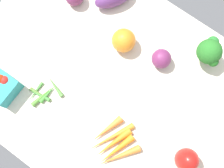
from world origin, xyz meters
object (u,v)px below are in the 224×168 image
at_px(broccoli_head, 210,51).
at_px(berry_basket, 1,87).
at_px(bell_pepper_red, 187,160).
at_px(red_onion_center, 161,59).
at_px(carrot_bunch, 113,144).
at_px(heirloom_tomato_orange, 124,40).
at_px(okra_pile, 44,93).

bearing_deg(broccoli_head, berry_basket, 45.27).
distance_m(bell_pepper_red, broccoli_head, 0.36).
xyz_separation_m(bell_pepper_red, broccoli_head, (0.13, -0.34, 0.01)).
relative_size(berry_basket, red_onion_center, 1.43).
xyz_separation_m(berry_basket, broccoli_head, (-0.50, -0.50, 0.03)).
bearing_deg(carrot_bunch, broccoli_head, -100.99).
bearing_deg(berry_basket, red_onion_center, -133.68).
bearing_deg(berry_basket, broccoli_head, -134.73).
distance_m(heirloom_tomato_orange, red_onion_center, 0.14).
bearing_deg(okra_pile, broccoli_head, -130.92).
relative_size(carrot_bunch, broccoli_head, 1.64).
height_order(berry_basket, red_onion_center, berry_basket).
distance_m(carrot_bunch, red_onion_center, 0.33).
bearing_deg(berry_basket, carrot_bunch, -170.45).
height_order(heirloom_tomato_orange, red_onion_center, heirloom_tomato_orange).
bearing_deg(broccoli_head, carrot_bunch, 79.01).
distance_m(carrot_bunch, okra_pile, 0.29).
bearing_deg(berry_basket, okra_pile, -150.63).
bearing_deg(carrot_bunch, bell_pepper_red, -156.56).
bearing_deg(okra_pile, heirloom_tomato_orange, -111.00).
height_order(heirloom_tomato_orange, bell_pepper_red, bell_pepper_red).
relative_size(carrot_bunch, okra_pile, 1.53).
height_order(berry_basket, broccoli_head, broccoli_head).
xyz_separation_m(heirloom_tomato_orange, red_onion_center, (-0.14, -0.02, -0.01)).
height_order(berry_basket, bell_pepper_red, bell_pepper_red).
xyz_separation_m(carrot_bunch, berry_basket, (0.41, 0.07, 0.03)).
bearing_deg(red_onion_center, bell_pepper_red, 136.57).
distance_m(carrot_bunch, bell_pepper_red, 0.24).
bearing_deg(broccoli_head, okra_pile, 49.08).
distance_m(carrot_bunch, broccoli_head, 0.44).
bearing_deg(red_onion_center, berry_basket, 46.32).
bearing_deg(bell_pepper_red, red_onion_center, -43.43).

